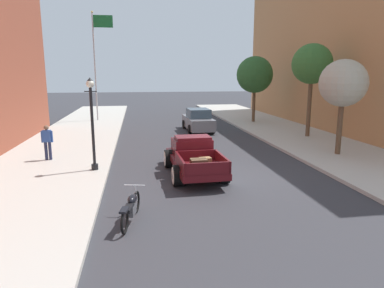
% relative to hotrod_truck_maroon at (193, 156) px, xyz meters
% --- Properties ---
extents(ground_plane, '(140.00, 140.00, 0.00)m').
position_rel_hotrod_truck_maroon_xyz_m(ground_plane, '(0.95, -0.68, -0.75)').
color(ground_plane, '#333338').
extents(sidewalk_left, '(5.50, 64.00, 0.15)m').
position_rel_hotrod_truck_maroon_xyz_m(sidewalk_left, '(-6.30, -0.68, -0.68)').
color(sidewalk_left, '#B7B2A8').
rests_on(sidewalk_left, ground).
extents(sidewalk_right, '(5.50, 64.00, 0.15)m').
position_rel_hotrod_truck_maroon_xyz_m(sidewalk_right, '(8.20, -0.68, -0.68)').
color(sidewalk_right, '#B7B2A8').
rests_on(sidewalk_right, ground).
extents(hotrod_truck_maroon, '(2.30, 4.99, 1.58)m').
position_rel_hotrod_truck_maroon_xyz_m(hotrod_truck_maroon, '(0.00, 0.00, 0.00)').
color(hotrod_truck_maroon, '#510F14').
rests_on(hotrod_truck_maroon, ground).
extents(motorcycle_parked, '(0.71, 2.09, 0.93)m').
position_rel_hotrod_truck_maroon_xyz_m(motorcycle_parked, '(-2.53, -4.68, -0.31)').
color(motorcycle_parked, black).
rests_on(motorcycle_parked, ground).
extents(car_background_grey, '(1.96, 4.35, 1.65)m').
position_rel_hotrod_truck_maroon_xyz_m(car_background_grey, '(2.15, 10.96, 0.01)').
color(car_background_grey, slate).
rests_on(car_background_grey, ground).
extents(pedestrian_sidewalk_left, '(0.53, 0.22, 1.65)m').
position_rel_hotrod_truck_maroon_xyz_m(pedestrian_sidewalk_left, '(-6.48, 2.76, 0.33)').
color(pedestrian_sidewalk_left, '#232847').
rests_on(pedestrian_sidewalk_left, sidewalk_left).
extents(street_lamp_near, '(0.50, 0.32, 3.85)m').
position_rel_hotrod_truck_maroon_xyz_m(street_lamp_near, '(-4.12, 0.63, 1.63)').
color(street_lamp_near, black).
rests_on(street_lamp_near, sidewalk_left).
extents(flagpole, '(1.74, 0.16, 9.16)m').
position_rel_hotrod_truck_maroon_xyz_m(flagpole, '(-5.51, 17.33, 5.02)').
color(flagpole, '#B2B2B7').
rests_on(flagpole, sidewalk_left).
extents(street_tree_nearest, '(2.31, 2.31, 4.71)m').
position_rel_hotrod_truck_maroon_xyz_m(street_tree_nearest, '(7.75, 1.79, 2.92)').
color(street_tree_nearest, brown).
rests_on(street_tree_nearest, sidewalk_right).
extents(street_tree_second, '(2.52, 2.52, 5.88)m').
position_rel_hotrod_truck_maroon_xyz_m(street_tree_second, '(8.70, 6.85, 3.97)').
color(street_tree_second, brown).
rests_on(street_tree_second, sidewalk_right).
extents(street_tree_third, '(3.04, 3.04, 5.46)m').
position_rel_hotrod_truck_maroon_xyz_m(street_tree_third, '(7.55, 14.32, 3.33)').
color(street_tree_third, brown).
rests_on(street_tree_third, sidewalk_right).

